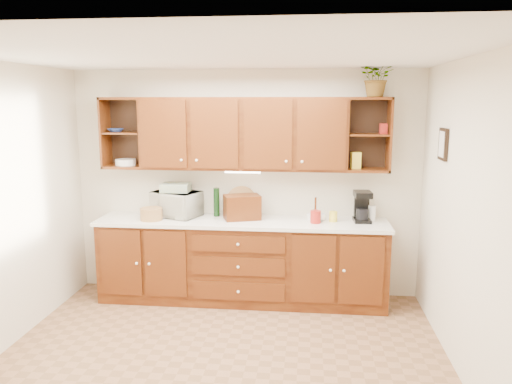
% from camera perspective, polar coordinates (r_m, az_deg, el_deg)
% --- Properties ---
extents(floor, '(4.00, 4.00, 0.00)m').
position_cam_1_polar(floor, '(4.58, -4.12, -19.05)').
color(floor, '#8D6141').
rests_on(floor, ground).
extents(ceiling, '(4.00, 4.00, 0.00)m').
position_cam_1_polar(ceiling, '(4.01, -4.62, 15.37)').
color(ceiling, white).
rests_on(ceiling, back_wall).
extents(back_wall, '(4.00, 0.00, 4.00)m').
position_cam_1_polar(back_wall, '(5.80, -1.24, 0.95)').
color(back_wall, beige).
rests_on(back_wall, floor).
extents(right_wall, '(0.00, 3.50, 3.50)m').
position_cam_1_polar(right_wall, '(4.23, 23.39, -3.45)').
color(right_wall, beige).
rests_on(right_wall, floor).
extents(base_cabinets, '(3.20, 0.60, 0.90)m').
position_cam_1_polar(base_cabinets, '(5.71, -1.60, -7.98)').
color(base_cabinets, '#331105').
rests_on(base_cabinets, floor).
extents(countertop, '(3.24, 0.64, 0.04)m').
position_cam_1_polar(countertop, '(5.57, -1.63, -3.42)').
color(countertop, white).
rests_on(countertop, base_cabinets).
extents(upper_cabinets, '(3.20, 0.33, 0.80)m').
position_cam_1_polar(upper_cabinets, '(5.57, -1.38, 6.70)').
color(upper_cabinets, '#331105').
rests_on(upper_cabinets, back_wall).
extents(undercabinet_light, '(0.40, 0.05, 0.02)m').
position_cam_1_polar(undercabinet_light, '(5.56, -1.53, 2.32)').
color(undercabinet_light, white).
rests_on(undercabinet_light, upper_cabinets).
extents(framed_picture, '(0.03, 0.24, 0.30)m').
position_cam_1_polar(framed_picture, '(5.00, 20.61, 5.14)').
color(framed_picture, black).
rests_on(framed_picture, right_wall).
extents(wicker_basket, '(0.26, 0.26, 0.14)m').
position_cam_1_polar(wicker_basket, '(5.67, -11.88, -2.48)').
color(wicker_basket, '#A77345').
rests_on(wicker_basket, countertop).
extents(microwave, '(0.61, 0.52, 0.29)m').
position_cam_1_polar(microwave, '(5.80, -9.11, -1.35)').
color(microwave, beige).
rests_on(microwave, countertop).
extents(towel_stack, '(0.32, 0.24, 0.09)m').
position_cam_1_polar(towel_stack, '(5.76, -9.16, 0.51)').
color(towel_stack, '#C7BF5D').
rests_on(towel_stack, microwave).
extents(wine_bottle, '(0.09, 0.09, 0.33)m').
position_cam_1_polar(wine_bottle, '(5.74, -4.53, -1.16)').
color(wine_bottle, black).
rests_on(wine_bottle, countertop).
extents(woven_tray, '(0.36, 0.19, 0.35)m').
position_cam_1_polar(woven_tray, '(5.76, -1.66, -2.67)').
color(woven_tray, '#A77345').
rests_on(woven_tray, countertop).
extents(bread_box, '(0.45, 0.36, 0.27)m').
position_cam_1_polar(bread_box, '(5.58, -1.60, -1.75)').
color(bread_box, '#331105').
rests_on(bread_box, countertop).
extents(mug_tree, '(0.25, 0.24, 0.27)m').
position_cam_1_polar(mug_tree, '(5.55, 6.78, -2.90)').
color(mug_tree, '#331105').
rests_on(mug_tree, countertop).
extents(canister_red, '(0.13, 0.13, 0.14)m').
position_cam_1_polar(canister_red, '(5.46, 6.82, -2.83)').
color(canister_red, '#A31F17').
rests_on(canister_red, countertop).
extents(canister_white, '(0.10, 0.10, 0.17)m').
position_cam_1_polar(canister_white, '(5.66, 13.11, -2.37)').
color(canister_white, white).
rests_on(canister_white, countertop).
extents(canister_yellow, '(0.10, 0.10, 0.11)m').
position_cam_1_polar(canister_yellow, '(5.56, 8.81, -2.78)').
color(canister_yellow, yellow).
rests_on(canister_yellow, countertop).
extents(coffee_maker, '(0.20, 0.25, 0.34)m').
position_cam_1_polar(coffee_maker, '(5.60, 12.04, -1.67)').
color(coffee_maker, black).
rests_on(coffee_maker, countertop).
extents(bowl_stack, '(0.21, 0.21, 0.04)m').
position_cam_1_polar(bowl_stack, '(5.93, -15.76, 6.80)').
color(bowl_stack, navy).
rests_on(bowl_stack, upper_cabinets).
extents(plate_stack, '(0.30, 0.30, 0.07)m').
position_cam_1_polar(plate_stack, '(5.93, -14.67, 3.31)').
color(plate_stack, white).
rests_on(plate_stack, upper_cabinets).
extents(pantry_box_yellow, '(0.12, 0.10, 0.18)m').
position_cam_1_polar(pantry_box_yellow, '(5.55, 11.33, 3.56)').
color(pantry_box_yellow, yellow).
rests_on(pantry_box_yellow, upper_cabinets).
extents(pantry_box_red, '(0.08, 0.07, 0.11)m').
position_cam_1_polar(pantry_box_red, '(5.55, 14.36, 7.02)').
color(pantry_box_red, '#A31F17').
rests_on(pantry_box_red, upper_cabinets).
extents(potted_plant, '(0.38, 0.33, 0.40)m').
position_cam_1_polar(potted_plant, '(5.52, 13.69, 12.61)').
color(potted_plant, '#999999').
rests_on(potted_plant, upper_cabinets).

